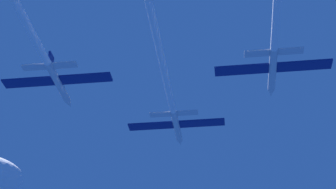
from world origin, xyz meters
TOP-DOWN VIEW (x-y plane):
  - jet_lead at (0.59, -13.69)m, footprint 15.57×49.93m

SIDE VIEW (x-z plane):
  - jet_lead at x=0.59m, z-range -0.69..1.89m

